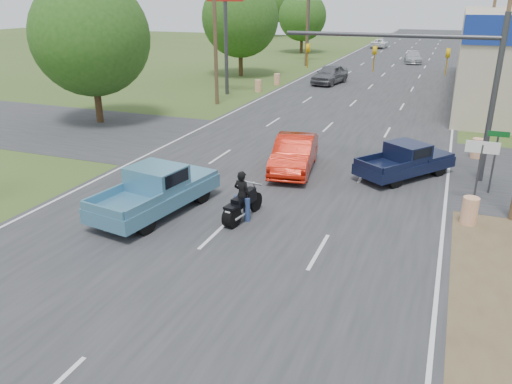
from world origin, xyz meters
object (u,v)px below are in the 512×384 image
at_px(rider, 242,197).
at_px(navy_pickup, 407,160).
at_px(distant_car_grey, 330,75).
at_px(distant_car_white, 380,44).
at_px(red_convertible, 294,154).
at_px(blue_pickup, 158,189).
at_px(motorcycle, 241,207).
at_px(distant_car_silver, 413,57).

relative_size(rider, navy_pickup, 0.37).
xyz_separation_m(distant_car_grey, distant_car_white, (-0.92, 37.17, -0.18)).
relative_size(rider, distant_car_white, 0.36).
bearing_deg(red_convertible, distant_car_grey, 91.15).
distance_m(blue_pickup, navy_pickup, 11.06).
bearing_deg(distant_car_grey, motorcycle, -72.61).
distance_m(motorcycle, blue_pickup, 3.24).
bearing_deg(distant_car_white, navy_pickup, 100.23).
bearing_deg(blue_pickup, red_convertible, 71.34).
relative_size(motorcycle, rider, 1.35).
xyz_separation_m(navy_pickup, distant_car_grey, (-9.22, 23.84, 0.08)).
relative_size(blue_pickup, distant_car_silver, 1.18).
distance_m(navy_pickup, distant_car_silver, 43.08).
bearing_deg(blue_pickup, motorcycle, 14.82).
bearing_deg(blue_pickup, rider, 16.01).
bearing_deg(navy_pickup, blue_pickup, -101.82).
height_order(rider, blue_pickup, blue_pickup).
xyz_separation_m(red_convertible, blue_pickup, (-3.30, -6.35, 0.10)).
distance_m(rider, distant_car_white, 68.21).
bearing_deg(distant_car_grey, distant_car_white, 101.05).
xyz_separation_m(rider, blue_pickup, (-3.21, -0.40, 0.01)).
bearing_deg(motorcycle, distant_car_grey, 107.39).
height_order(red_convertible, distant_car_grey, distant_car_grey).
xyz_separation_m(navy_pickup, distant_car_white, (-10.14, 61.01, -0.10)).
distance_m(motorcycle, rider, 0.35).
relative_size(distant_car_grey, distant_car_silver, 1.06).
height_order(navy_pickup, distant_car_silver, navy_pickup).
height_order(rider, navy_pickup, rider).
bearing_deg(distant_car_silver, navy_pickup, -93.65).
bearing_deg(distant_car_grey, rider, -72.58).
xyz_separation_m(red_convertible, navy_pickup, (4.90, 1.06, -0.02)).
relative_size(red_convertible, navy_pickup, 1.01).
xyz_separation_m(motorcycle, blue_pickup, (-3.20, -0.34, 0.36)).
bearing_deg(red_convertible, motorcycle, -99.68).
bearing_deg(motorcycle, navy_pickup, 64.32).
relative_size(red_convertible, distant_car_white, 0.99).
bearing_deg(distant_car_silver, motorcycle, -100.03).
bearing_deg(navy_pickup, distant_car_white, 135.55).
distance_m(rider, distant_car_grey, 31.13).
bearing_deg(navy_pickup, distant_car_silver, 130.74).
relative_size(motorcycle, navy_pickup, 0.49).
relative_size(navy_pickup, distant_car_silver, 1.02).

